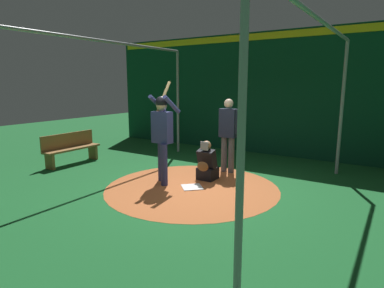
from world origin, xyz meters
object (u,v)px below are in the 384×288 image
at_px(batter, 162,130).
at_px(umpire, 228,131).
at_px(catcher, 207,165).
at_px(bench, 71,148).
at_px(home_plate, 192,187).

xyz_separation_m(batter, umpire, (-1.59, 0.80, -0.16)).
bearing_deg(catcher, bench, -79.45).
height_order(catcher, bench, catcher).
height_order(home_plate, umpire, umpire).
distance_m(home_plate, bench, 3.98).
bearing_deg(batter, umpire, 153.25).
bearing_deg(batter, catcher, 136.23).
xyz_separation_m(umpire, bench, (1.59, -4.02, -0.59)).
xyz_separation_m(batter, catcher, (-0.73, 0.70, -0.84)).
distance_m(batter, umpire, 1.79).
bearing_deg(catcher, umpire, 173.49).
relative_size(home_plate, bench, 0.26).
bearing_deg(home_plate, umpire, 177.45).
distance_m(umpire, bench, 4.36).
bearing_deg(home_plate, batter, -85.10).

